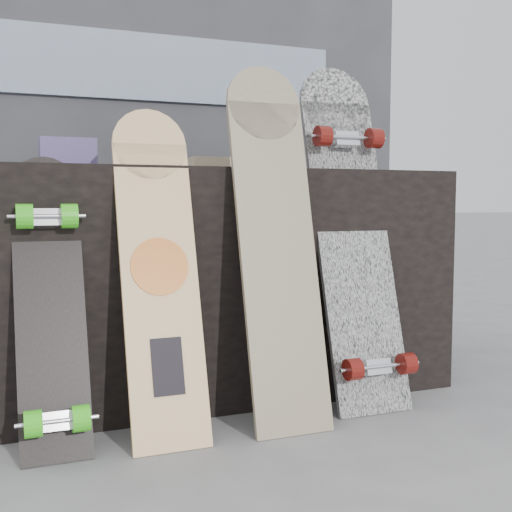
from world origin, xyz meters
name	(u,v)px	position (x,y,z in m)	size (l,w,h in m)	color
ground	(275,433)	(0.00, 0.00, 0.00)	(60.00, 60.00, 0.00)	slate
vendor_table	(222,281)	(0.00, 0.50, 0.40)	(1.60, 0.60, 0.80)	black
booth	(165,115)	(0.00, 1.35, 1.10)	(2.40, 0.22, 2.20)	#36363C
merch_box_purple	(68,154)	(-0.53, 0.54, 0.85)	(0.18, 0.12, 0.10)	#483C7B
merch_box_small	(273,157)	(0.22, 0.55, 0.86)	(0.14, 0.14, 0.12)	#483C7B
merch_box_flat	(219,165)	(0.05, 0.68, 0.83)	(0.22, 0.10, 0.06)	#D1B78C
longboard_geisha	(159,262)	(-0.32, 0.12, 0.51)	(0.23, 0.31, 0.97)	beige
longboard_celtic	(276,231)	(0.05, 0.11, 0.60)	(0.25, 0.30, 1.13)	beige
longboard_cascadia	(352,225)	(0.37, 0.21, 0.61)	(0.27, 0.40, 1.17)	silver
skateboard_dark	(50,299)	(-0.62, 0.13, 0.42)	(0.19, 0.35, 0.83)	black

